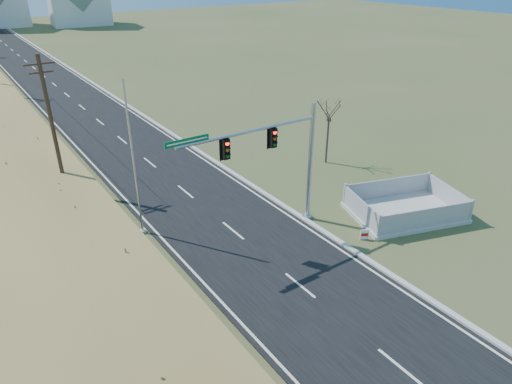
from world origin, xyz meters
name	(u,v)px	position (x,y,z in m)	size (l,w,h in m)	color
ground	(275,266)	(0.00, 0.00, 0.00)	(260.00, 260.00, 0.00)	#404D25
road	(47,79)	(0.00, 50.00, 0.03)	(8.00, 180.00, 0.06)	black
curb	(79,74)	(4.15, 50.00, 0.09)	(0.30, 180.00, 0.18)	#B2AFA8
utility_pole_near	(52,124)	(-6.50, 15.00, 4.68)	(1.80, 0.26, 9.00)	#422D1E
traffic_signal_mast	(284,158)	(2.64, 2.80, 4.38)	(8.94, 0.61, 7.11)	#9EA0A5
fence_enclosure	(404,210)	(9.68, -0.26, 0.29)	(7.43, 6.11, 1.47)	#B7B5AD
open_sign	(365,235)	(5.56, -0.88, 0.33)	(0.46, 0.28, 0.61)	white
flagpole	(136,177)	(-4.30, 6.87, 3.51)	(0.40, 0.40, 8.79)	#B7B5AD
bare_tree	(330,109)	(11.22, 8.46, 4.24)	(1.98, 1.98, 5.26)	#4C3F33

